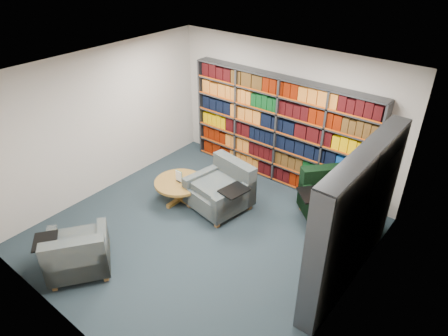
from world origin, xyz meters
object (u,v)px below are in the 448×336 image
Objects in this scene: chair_teal_left at (223,190)px; chair_teal_front at (78,255)px; chair_green_right at (331,201)px; coffee_table at (179,185)px.

chair_teal_left reaches higher than chair_teal_front.
chair_green_right is at bearing 28.17° from chair_teal_left.
chair_teal_front is at bearing -86.98° from coffee_table.
chair_green_right reaches higher than coffee_table.
chair_teal_front is 1.32× the size of coffee_table.
chair_green_right reaches higher than chair_teal_left.
chair_teal_front is at bearing -103.21° from chair_teal_left.
chair_teal_left is 1.98m from chair_green_right.
coffee_table is (-0.12, 2.32, 0.03)m from chair_teal_front.
chair_teal_left is at bearing 76.79° from chair_teal_front.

